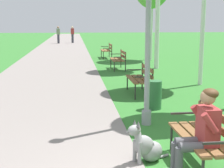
{
  "coord_description": "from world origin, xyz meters",
  "views": [
    {
      "loc": [
        -1.35,
        -3.43,
        2.13
      ],
      "look_at": [
        -0.61,
        3.06,
        0.9
      ],
      "focal_mm": 53.55,
      "sensor_mm": 36.0,
      "label": 1
    }
  ],
  "objects_px": {
    "park_bench_near": "(205,133)",
    "litter_bin": "(154,95)",
    "lamp_post_near": "(148,14)",
    "pedestrian_distant": "(72,35)",
    "person_seated_on_near_bench": "(200,129)",
    "park_bench_mid": "(141,77)",
    "park_bench_furthest": "(107,49)",
    "pedestrian_further_distant": "(58,35)",
    "dog_grey": "(146,146)",
    "park_bench_far": "(119,58)"
  },
  "relations": [
    {
      "from": "litter_bin",
      "to": "park_bench_mid",
      "type": "bearing_deg",
      "value": 89.63
    },
    {
      "from": "park_bench_mid",
      "to": "person_seated_on_near_bench",
      "type": "bearing_deg",
      "value": -92.86
    },
    {
      "from": "park_bench_furthest",
      "to": "pedestrian_further_distant",
      "type": "bearing_deg",
      "value": 104.67
    },
    {
      "from": "park_bench_near",
      "to": "litter_bin",
      "type": "height_order",
      "value": "park_bench_near"
    },
    {
      "from": "lamp_post_near",
      "to": "pedestrian_further_distant",
      "type": "xyz_separation_m",
      "value": [
        -2.91,
        25.74,
        -1.43
      ]
    },
    {
      "from": "person_seated_on_near_bench",
      "to": "pedestrian_further_distant",
      "type": "relative_size",
      "value": 0.76
    },
    {
      "from": "park_bench_furthest",
      "to": "litter_bin",
      "type": "distance_m",
      "value": 11.59
    },
    {
      "from": "park_bench_near",
      "to": "person_seated_on_near_bench",
      "type": "height_order",
      "value": "person_seated_on_near_bench"
    },
    {
      "from": "park_bench_furthest",
      "to": "pedestrian_distant",
      "type": "height_order",
      "value": "pedestrian_distant"
    },
    {
      "from": "park_bench_far",
      "to": "dog_grey",
      "type": "relative_size",
      "value": 1.94
    },
    {
      "from": "park_bench_near",
      "to": "pedestrian_distant",
      "type": "relative_size",
      "value": 0.91
    },
    {
      "from": "park_bench_mid",
      "to": "park_bench_far",
      "type": "height_order",
      "value": "same"
    },
    {
      "from": "park_bench_mid",
      "to": "park_bench_furthest",
      "type": "relative_size",
      "value": 1.0
    },
    {
      "from": "park_bench_far",
      "to": "lamp_post_near",
      "type": "height_order",
      "value": "lamp_post_near"
    },
    {
      "from": "park_bench_mid",
      "to": "park_bench_far",
      "type": "xyz_separation_m",
      "value": [
        0.04,
        5.14,
        0.0
      ]
    },
    {
      "from": "park_bench_near",
      "to": "lamp_post_near",
      "type": "distance_m",
      "value": 2.78
    },
    {
      "from": "lamp_post_near",
      "to": "pedestrian_distant",
      "type": "distance_m",
      "value": 26.45
    },
    {
      "from": "park_bench_furthest",
      "to": "lamp_post_near",
      "type": "bearing_deg",
      "value": -92.08
    },
    {
      "from": "dog_grey",
      "to": "lamp_post_near",
      "type": "relative_size",
      "value": 0.18
    },
    {
      "from": "park_bench_far",
      "to": "dog_grey",
      "type": "bearing_deg",
      "value": -95.34
    },
    {
      "from": "pedestrian_distant",
      "to": "park_bench_near",
      "type": "bearing_deg",
      "value": -86.0
    },
    {
      "from": "pedestrian_distant",
      "to": "pedestrian_further_distant",
      "type": "bearing_deg",
      "value": -155.15
    },
    {
      "from": "litter_bin",
      "to": "park_bench_far",
      "type": "bearing_deg",
      "value": 89.54
    },
    {
      "from": "park_bench_near",
      "to": "person_seated_on_near_bench",
      "type": "xyz_separation_m",
      "value": [
        -0.21,
        -0.3,
        0.17
      ]
    },
    {
      "from": "person_seated_on_near_bench",
      "to": "lamp_post_near",
      "type": "relative_size",
      "value": 0.28
    },
    {
      "from": "person_seated_on_near_bench",
      "to": "pedestrian_distant",
      "type": "bearing_deg",
      "value": 93.55
    },
    {
      "from": "park_bench_near",
      "to": "park_bench_far",
      "type": "bearing_deg",
      "value": 89.41
    },
    {
      "from": "park_bench_mid",
      "to": "lamp_post_near",
      "type": "relative_size",
      "value": 0.34
    },
    {
      "from": "pedestrian_distant",
      "to": "lamp_post_near",
      "type": "bearing_deg",
      "value": -86.58
    },
    {
      "from": "park_bench_near",
      "to": "litter_bin",
      "type": "xyz_separation_m",
      "value": [
        0.05,
        3.35,
        -0.16
      ]
    },
    {
      "from": "person_seated_on_near_bench",
      "to": "lamp_post_near",
      "type": "height_order",
      "value": "lamp_post_near"
    },
    {
      "from": "park_bench_furthest",
      "to": "litter_bin",
      "type": "height_order",
      "value": "park_bench_furthest"
    },
    {
      "from": "person_seated_on_near_bench",
      "to": "dog_grey",
      "type": "distance_m",
      "value": 0.92
    },
    {
      "from": "park_bench_furthest",
      "to": "litter_bin",
      "type": "relative_size",
      "value": 2.14
    },
    {
      "from": "park_bench_far",
      "to": "dog_grey",
      "type": "distance_m",
      "value": 10.02
    },
    {
      "from": "litter_bin",
      "to": "pedestrian_further_distant",
      "type": "distance_m",
      "value": 24.74
    },
    {
      "from": "park_bench_mid",
      "to": "pedestrian_distant",
      "type": "height_order",
      "value": "pedestrian_distant"
    },
    {
      "from": "park_bench_mid",
      "to": "lamp_post_near",
      "type": "xyz_separation_m",
      "value": [
        -0.47,
        -2.94,
        1.76
      ]
    },
    {
      "from": "person_seated_on_near_bench",
      "to": "park_bench_mid",
      "type": "bearing_deg",
      "value": 87.14
    },
    {
      "from": "park_bench_furthest",
      "to": "litter_bin",
      "type": "bearing_deg",
      "value": -90.02
    },
    {
      "from": "park_bench_furthest",
      "to": "park_bench_near",
      "type": "bearing_deg",
      "value": -90.2
    },
    {
      "from": "park_bench_mid",
      "to": "pedestrian_further_distant",
      "type": "height_order",
      "value": "pedestrian_further_distant"
    },
    {
      "from": "park_bench_near",
      "to": "park_bench_mid",
      "type": "height_order",
      "value": "same"
    },
    {
      "from": "lamp_post_near",
      "to": "park_bench_mid",
      "type": "bearing_deg",
      "value": 80.83
    },
    {
      "from": "park_bench_near",
      "to": "person_seated_on_near_bench",
      "type": "relative_size",
      "value": 1.2
    },
    {
      "from": "park_bench_furthest",
      "to": "litter_bin",
      "type": "xyz_separation_m",
      "value": [
        -0.0,
        -11.59,
        -0.16
      ]
    },
    {
      "from": "litter_bin",
      "to": "pedestrian_distant",
      "type": "height_order",
      "value": "pedestrian_distant"
    },
    {
      "from": "dog_grey",
      "to": "lamp_post_near",
      "type": "height_order",
      "value": "lamp_post_near"
    },
    {
      "from": "park_bench_furthest",
      "to": "person_seated_on_near_bench",
      "type": "xyz_separation_m",
      "value": [
        -0.26,
        -15.24,
        0.17
      ]
    },
    {
      "from": "park_bench_near",
      "to": "dog_grey",
      "type": "height_order",
      "value": "park_bench_near"
    }
  ]
}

